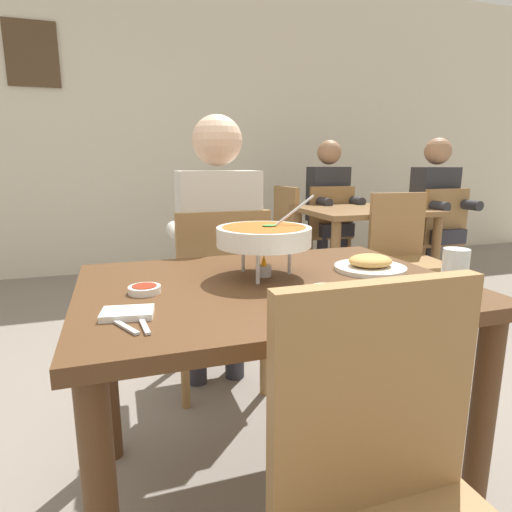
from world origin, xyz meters
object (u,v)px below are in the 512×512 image
appetizer_plate (370,264)px  patron_bg_left (329,202)px  rice_plate (327,298)px  chair_diner_main (220,292)px  chair_bg_corner (403,250)px  diner_main (217,241)px  chair_bg_left (326,228)px  sauce_dish (145,289)px  chair_bg_middle (435,234)px  dining_table_main (271,319)px  dining_table_far (364,224)px  drink_glass (454,274)px  patron_bg_middle (436,206)px  curry_bowl (264,237)px  chair_bg_right (275,231)px

appetizer_plate → patron_bg_left: size_ratio=0.18×
rice_plate → appetizer_plate: (0.31, 0.29, 0.00)m
chair_diner_main → chair_bg_corner: size_ratio=1.00×
diner_main → appetizer_plate: size_ratio=5.46×
chair_diner_main → chair_bg_left: same height
sauce_dish → patron_bg_left: (1.83, 2.39, -0.01)m
diner_main → chair_bg_middle: size_ratio=1.46×
chair_diner_main → chair_bg_left: (1.42, 1.67, 0.00)m
diner_main → dining_table_main: bearing=-90.0°
chair_diner_main → dining_table_far: size_ratio=0.90×
appetizer_plate → chair_bg_middle: size_ratio=0.27×
diner_main → chair_bg_middle: (2.14, 1.03, -0.24)m
chair_bg_middle → chair_bg_corner: size_ratio=1.00×
rice_plate → sauce_dish: (-0.43, 0.25, -0.01)m
drink_glass → chair_diner_main: bearing=113.7°
dining_table_far → patron_bg_middle: 0.68m
rice_plate → patron_bg_middle: bearing=44.3°
diner_main → chair_bg_left: diner_main is taller
dining_table_far → curry_bowl: bearing=-130.1°
sauce_dish → patron_bg_left: size_ratio=0.07×
chair_bg_corner → dining_table_far: bearing=87.6°
rice_plate → chair_bg_right: chair_bg_right is taller
chair_diner_main → chair_bg_middle: (2.14, 1.06, 0.00)m
dining_table_far → appetizer_plate: bearing=-121.7°
chair_bg_left → chair_bg_right: bearing=-177.7°
dining_table_main → drink_glass: (0.43, -0.28, 0.18)m
chair_diner_main → rice_plate: size_ratio=3.75×
chair_diner_main → chair_bg_corner: (1.45, 0.57, 0.00)m
chair_diner_main → chair_bg_left: bearing=49.6°
dining_table_far → patron_bg_middle: size_ratio=0.76×
diner_main → chair_bg_corner: size_ratio=1.46×
drink_glass → dining_table_main: bearing=146.9°
curry_bowl → chair_bg_right: bearing=68.5°
dining_table_main → chair_bg_left: (1.42, 2.38, -0.12)m
dining_table_main → chair_bg_corner: bearing=41.3°
sauce_dish → chair_bg_middle: bearing=35.1°
chair_bg_middle → chair_bg_corner: same height
chair_diner_main → diner_main: (0.00, 0.03, 0.24)m
appetizer_plate → chair_bg_middle: 2.49m
dining_table_far → patron_bg_middle: bearing=-3.9°
chair_bg_left → diner_main: bearing=-130.9°
appetizer_plate → chair_bg_left: 2.59m
dining_table_far → chair_bg_middle: bearing=-4.9°
dining_table_main → rice_plate: (0.06, -0.26, 0.14)m
patron_bg_left → appetizer_plate: bearing=-114.7°
dining_table_far → chair_bg_corner: (-0.02, -0.55, -0.10)m
rice_plate → appetizer_plate: bearing=42.7°
curry_bowl → dining_table_far: size_ratio=0.33×
curry_bowl → diner_main: bearing=89.9°
dining_table_main → chair_bg_right: chair_bg_right is taller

